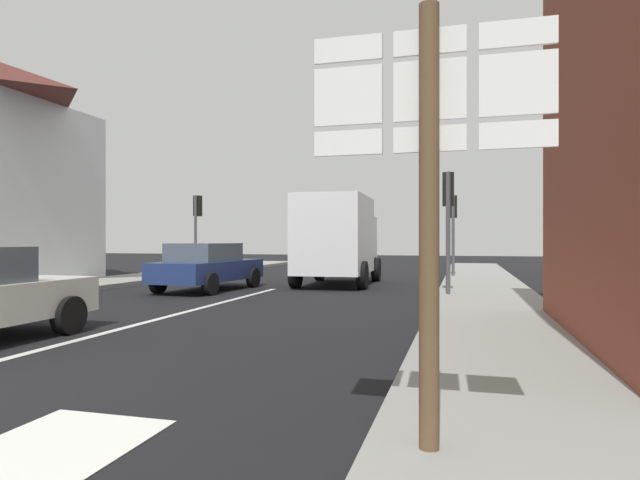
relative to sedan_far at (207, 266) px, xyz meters
The scene contains 11 objects.
ground_plane 2.28m from the sedan_far, 30.04° to the right, with size 80.00×80.00×0.00m, color black.
sidewalk_right 8.88m from the sedan_far, 20.31° to the right, with size 2.62×44.00×0.14m, color gray.
sidewalk_left 5.57m from the sedan_far, 146.20° to the right, with size 2.62×44.00×0.14m, color gray.
lane_centre_stripe 5.46m from the sedan_far, 69.89° to the right, with size 0.16×12.00×0.01m, color silver.
lane_turn_arrow 12.97m from the sedan_far, 68.79° to the right, with size 1.20×2.20×0.01m, color silver.
sedan_far is the anchor object (origin of this frame).
delivery_truck 4.66m from the sedan_far, 40.91° to the left, with size 2.61×5.06×3.05m.
route_sign_post 13.64m from the sedan_far, 56.70° to the right, with size 1.66×0.14×3.20m.
traffic_light_near_right 7.52m from the sedan_far, ahead, with size 0.30×0.49×3.38m.
traffic_light_far_right 10.30m from the sedan_far, 44.06° to the left, with size 0.30×0.49×3.36m.
traffic_light_far_left 7.29m from the sedan_far, 120.54° to the left, with size 0.30×0.49×3.51m.
Camera 1 is at (5.82, -4.04, 1.58)m, focal length 29.99 mm.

